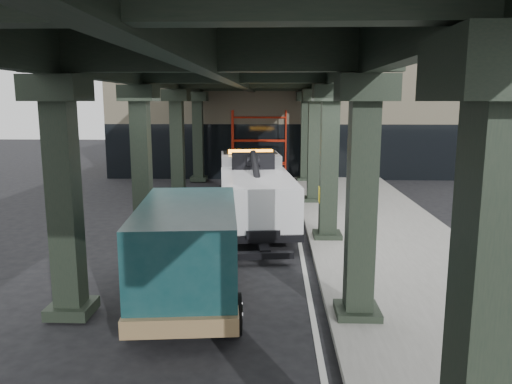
# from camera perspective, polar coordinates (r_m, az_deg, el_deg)

# --- Properties ---
(ground) EXTENTS (90.00, 90.00, 0.00)m
(ground) POSITION_cam_1_polar(r_m,az_deg,el_deg) (14.52, -1.41, -7.71)
(ground) COLOR black
(ground) RESTS_ON ground
(sidewalk) EXTENTS (5.00, 40.00, 0.15)m
(sidewalk) POSITION_cam_1_polar(r_m,az_deg,el_deg) (16.79, 14.61, -5.29)
(sidewalk) COLOR gray
(sidewalk) RESTS_ON ground
(lane_stripe) EXTENTS (0.12, 38.00, 0.01)m
(lane_stripe) POSITION_cam_1_polar(r_m,az_deg,el_deg) (16.43, 4.98, -5.57)
(lane_stripe) COLOR silver
(lane_stripe) RESTS_ON ground
(viaduct) EXTENTS (7.40, 32.00, 6.40)m
(viaduct) POSITION_cam_1_polar(r_m,az_deg,el_deg) (15.86, -2.53, 13.80)
(viaduct) COLOR black
(viaduct) RESTS_ON ground
(building) EXTENTS (22.00, 10.00, 8.00)m
(building) POSITION_cam_1_polar(r_m,az_deg,el_deg) (33.81, 4.09, 9.46)
(building) COLOR #C6B793
(building) RESTS_ON ground
(scaffolding) EXTENTS (3.08, 0.88, 4.00)m
(scaffolding) POSITION_cam_1_polar(r_m,az_deg,el_deg) (28.54, 0.37, 5.53)
(scaffolding) COLOR red
(scaffolding) RESTS_ON ground
(tow_truck) EXTENTS (3.18, 8.52, 2.73)m
(tow_truck) POSITION_cam_1_polar(r_m,az_deg,el_deg) (18.39, -0.28, 0.42)
(tow_truck) COLOR black
(tow_truck) RESTS_ON ground
(towed_van) EXTENTS (2.73, 5.83, 2.29)m
(towed_van) POSITION_cam_1_polar(r_m,az_deg,el_deg) (11.45, -7.65, -6.34)
(towed_van) COLOR #0F3538
(towed_van) RESTS_ON ground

